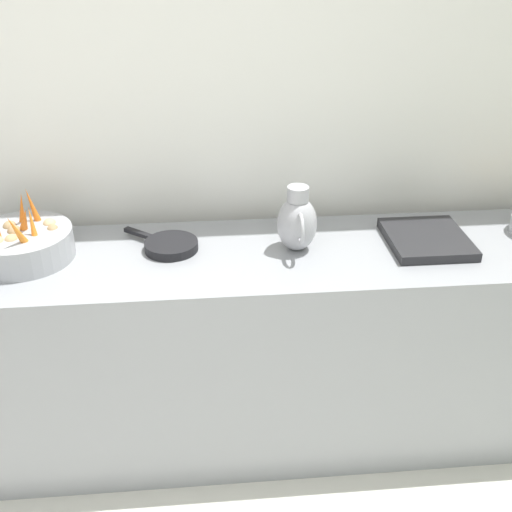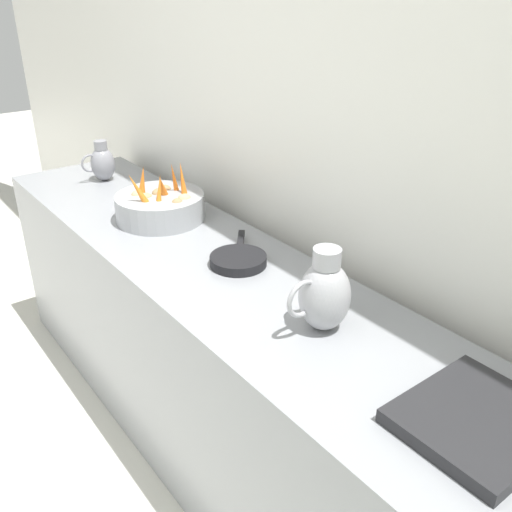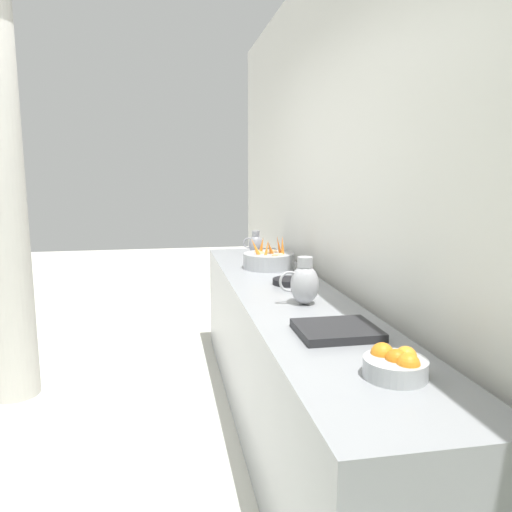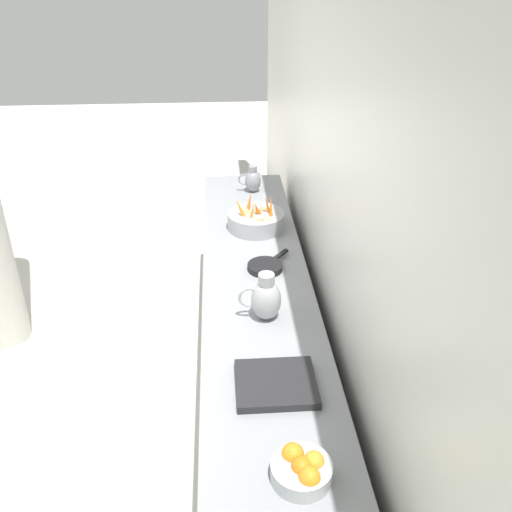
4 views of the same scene
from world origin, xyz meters
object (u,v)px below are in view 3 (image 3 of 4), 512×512
Objects in this scene: skillet_on_counter at (289,281)px; metal_pitcher_short at (256,244)px; orange_bowl at (396,364)px; metal_pitcher_tall at (304,283)px; vegetable_colander at (269,260)px.

metal_pitcher_short is at bearing -90.02° from skillet_on_counter.
skillet_on_counter is (0.00, -1.45, -0.03)m from orange_bowl.
orange_bowl is 0.86× the size of metal_pitcher_tall.
vegetable_colander is 1.46× the size of metal_pitcher_tall.
metal_pitcher_tall is at bearing -87.33° from orange_bowl.
vegetable_colander is 1.99m from orange_bowl.
vegetable_colander is at bearing -91.34° from metal_pitcher_tall.
skillet_on_counter is at bearing 89.98° from metal_pitcher_short.
metal_pitcher_short is at bearing -91.66° from vegetable_colander.
metal_pitcher_tall is at bearing 85.03° from skillet_on_counter.
metal_pitcher_tall is 1.26× the size of metal_pitcher_short.
vegetable_colander is 0.63m from metal_pitcher_short.
metal_pitcher_tall is at bearing 88.66° from vegetable_colander.
orange_bowl is at bearing 90.63° from vegetable_colander.
metal_pitcher_tall reaches higher than skillet_on_counter.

